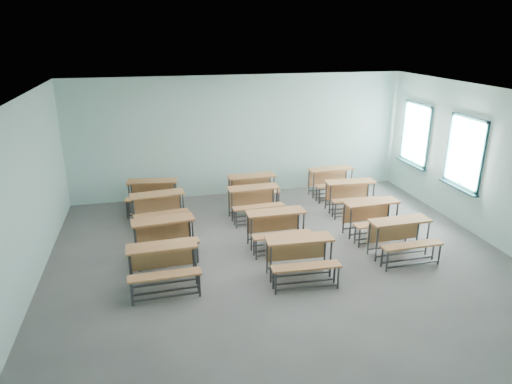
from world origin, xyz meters
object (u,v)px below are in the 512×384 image
desk_unit_r1c0 (164,233)px  desk_unit_r3c0 (152,191)px  desk_unit_r0c1 (301,253)px  desk_unit_r3c1 (253,186)px  desk_unit_r0c0 (163,261)px  desk_unit_r2c0 (159,205)px  desk_unit_r1c2 (373,214)px  desk_unit_r2c2 (351,192)px  desk_unit_r2c1 (254,198)px  desk_unit_r0c2 (402,233)px  desk_unit_r1c1 (277,224)px  desk_unit_r3c2 (332,178)px

desk_unit_r1c0 → desk_unit_r3c0: same height
desk_unit_r0c1 → desk_unit_r3c1: bearing=93.0°
desk_unit_r0c0 → desk_unit_r2c0: size_ratio=0.95×
desk_unit_r3c1 → desk_unit_r1c2: bearing=-51.4°
desk_unit_r3c0 → desk_unit_r2c2: bearing=-5.9°
desk_unit_r1c2 → desk_unit_r2c2: size_ratio=0.99×
desk_unit_r0c0 → desk_unit_r1c0: bearing=84.8°
desk_unit_r0c0 → desk_unit_r3c0: 3.73m
desk_unit_r2c0 → desk_unit_r2c1: bearing=-8.9°
desk_unit_r2c1 → desk_unit_r0c2: bearing=-50.0°
desk_unit_r2c2 → desk_unit_r1c2: bearing=-91.8°
desk_unit_r0c0 → desk_unit_r1c1: bearing=22.9°
desk_unit_r2c0 → desk_unit_r2c2: (4.66, -0.17, 0.00)m
desk_unit_r1c1 → desk_unit_r2c0: 2.87m
desk_unit_r2c1 → desk_unit_r3c0: bearing=153.3°
desk_unit_r0c0 → desk_unit_r1c1: size_ratio=1.01×
desk_unit_r0c0 → desk_unit_r0c1: bearing=-7.7°
desk_unit_r1c1 → desk_unit_r0c1: bearing=-87.8°
desk_unit_r2c1 → desk_unit_r3c2: size_ratio=1.00×
desk_unit_r0c2 → desk_unit_r2c2: size_ratio=0.98×
desk_unit_r3c0 → desk_unit_r1c2: bearing=-21.3°
desk_unit_r1c1 → desk_unit_r2c0: size_ratio=0.93×
desk_unit_r0c0 → desk_unit_r3c0: (-0.12, 3.73, 0.00)m
desk_unit_r2c2 → desk_unit_r3c2: size_ratio=1.01×
desk_unit_r0c2 → desk_unit_r3c1: 4.14m
desk_unit_r0c1 → desk_unit_r1c1: size_ratio=1.03×
desk_unit_r1c0 → desk_unit_r2c1: bearing=29.4°
desk_unit_r1c1 → desk_unit_r1c2: size_ratio=0.98×
desk_unit_r1c0 → desk_unit_r2c1: 2.64m
desk_unit_r2c2 → desk_unit_r3c1: bearing=159.2°
desk_unit_r2c2 → desk_unit_r0c2: bearing=-87.8°
desk_unit_r0c0 → desk_unit_r0c2: 4.61m
desk_unit_r0c2 → desk_unit_r3c2: (0.02, 3.65, 0.00)m
desk_unit_r1c2 → desk_unit_r3c2: same height
desk_unit_r3c1 → desk_unit_r2c2: bearing=-26.8°
desk_unit_r0c2 → desk_unit_r3c0: (-4.73, 3.66, 0.00)m
desk_unit_r2c0 → desk_unit_r3c1: (2.40, 0.85, 0.00)m
desk_unit_r2c2 → desk_unit_r3c2: bearing=95.1°
desk_unit_r0c2 → desk_unit_r1c2: same height
desk_unit_r0c0 → desk_unit_r3c0: same height
desk_unit_r3c0 → desk_unit_r3c2: size_ratio=1.05×
desk_unit_r1c1 → desk_unit_r3c1: same height
desk_unit_r0c2 → desk_unit_r2c1: size_ratio=0.99×
desk_unit_r3c2 → desk_unit_r2c2: bearing=-91.0°
desk_unit_r0c1 → desk_unit_r1c1: bearing=95.6°
desk_unit_r1c0 → desk_unit_r2c0: (-0.06, 1.56, 0.00)m
desk_unit_r1c0 → desk_unit_r0c0: bearing=-98.8°
desk_unit_r1c2 → desk_unit_r3c0: bearing=148.1°
desk_unit_r0c0 → desk_unit_r3c1: size_ratio=0.99×
desk_unit_r2c0 → desk_unit_r2c1: size_ratio=1.05×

